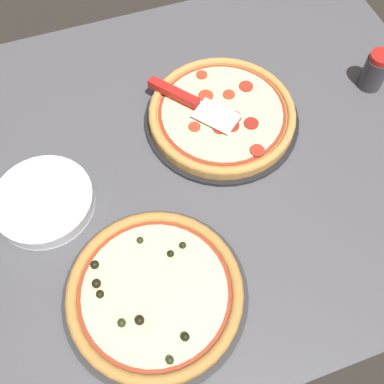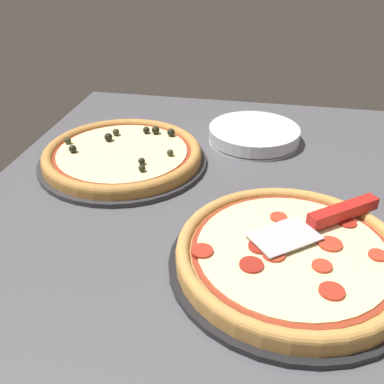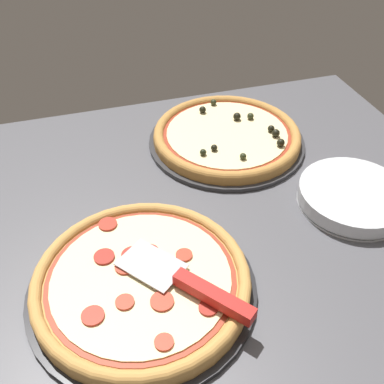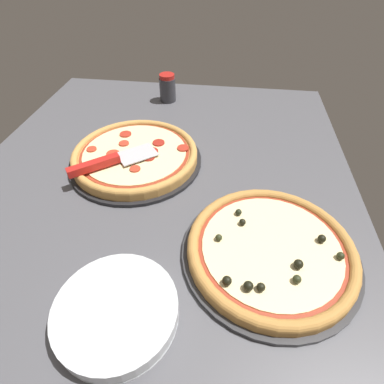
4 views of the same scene
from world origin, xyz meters
The scene contains 8 objects.
ground_plane centered at (0.00, 0.00, -1.80)cm, with size 124.12×102.36×3.60cm, color #4C4C51.
pizza_pan_front centered at (-7.61, -7.76, 0.50)cm, with size 36.58×36.58×1.00cm, color black.
pizza_front centered at (-7.61, -7.75, 2.61)cm, with size 34.38×34.38×3.07cm.
pizza_pan_back centered at (19.64, 27.56, 0.50)cm, with size 35.61×35.61×1.00cm, color #2D2D30.
pizza_back centered at (19.67, 27.55, 2.29)cm, with size 33.47×33.47×3.74cm.
serving_spatula centered at (0.05, -13.58, 4.88)cm, with size 17.93×20.92×2.00cm.
plate_stack centered at (35.90, 1.00, 1.75)cm, with size 21.02×21.02×3.50cm.
parmesan_shaker centered at (-46.49, -6.12, 4.82)cm, with size 5.89×5.89×9.82cm.
Camera 4 is at (57.51, 16.75, 50.85)cm, focal length 28.00 mm.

